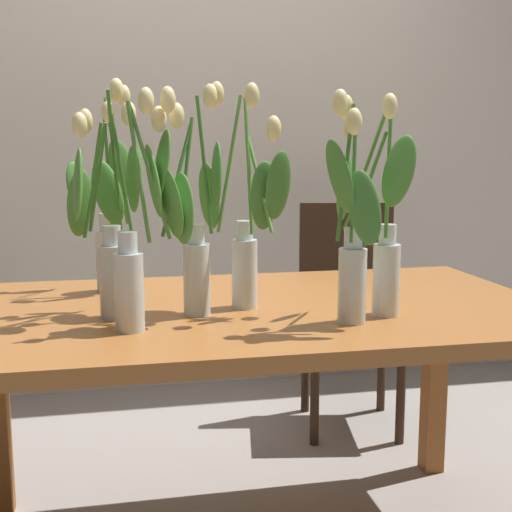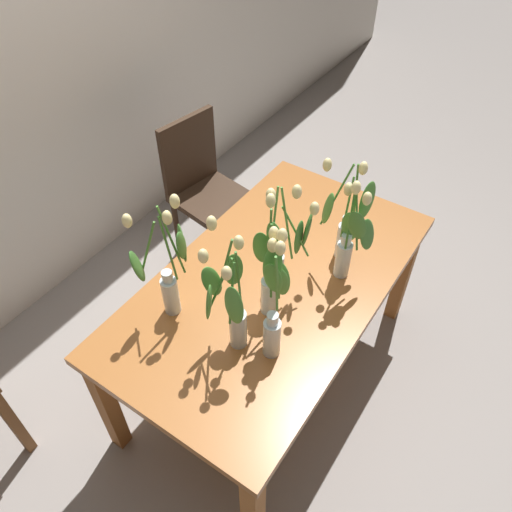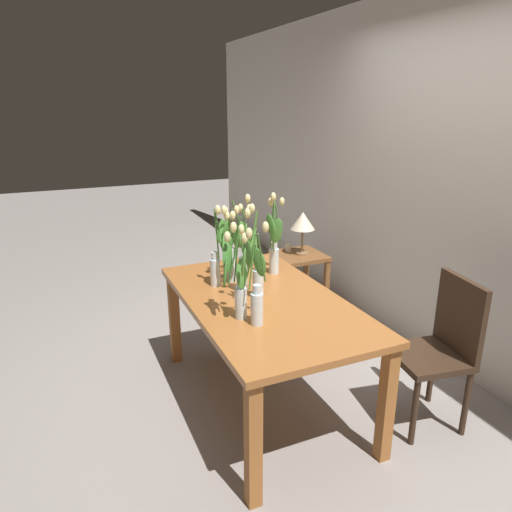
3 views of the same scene
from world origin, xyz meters
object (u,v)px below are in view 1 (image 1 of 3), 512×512
at_px(tulip_vase_1, 107,226).
at_px(tulip_vase_3, 193,237).
at_px(tulip_vase_4, 378,234).
at_px(tulip_vase_0, 109,219).
at_px(tulip_vase_2, 247,229).
at_px(dining_table, 252,338).
at_px(dining_chair, 349,301).
at_px(tulip_vase_5, 352,249).
at_px(tulip_vase_6, 139,246).

relative_size(tulip_vase_1, tulip_vase_3, 1.03).
bearing_deg(tulip_vase_1, tulip_vase_4, -12.21).
bearing_deg(tulip_vase_0, tulip_vase_2, -41.50).
height_order(tulip_vase_0, tulip_vase_1, same).
xyz_separation_m(tulip_vase_0, tulip_vase_3, (0.21, -0.34, -0.02)).
distance_m(dining_table, tulip_vase_4, 0.45).
relative_size(dining_table, dining_chair, 1.72).
bearing_deg(tulip_vase_3, dining_chair, 52.23).
relative_size(tulip_vase_0, tulip_vase_3, 1.03).
distance_m(tulip_vase_1, tulip_vase_5, 0.60).
height_order(tulip_vase_0, tulip_vase_3, tulip_vase_0).
xyz_separation_m(tulip_vase_0, tulip_vase_1, (0.00, -0.30, 0.01)).
distance_m(tulip_vase_0, tulip_vase_1, 0.30).
bearing_deg(tulip_vase_5, dining_chair, 70.50).
xyz_separation_m(tulip_vase_3, tulip_vase_6, (-0.13, -0.10, -0.01)).
xyz_separation_m(tulip_vase_1, tulip_vase_2, (0.35, -0.01, -0.01)).
height_order(dining_table, tulip_vase_4, tulip_vase_4).
distance_m(tulip_vase_2, tulip_vase_4, 0.33).
xyz_separation_m(dining_table, tulip_vase_5, (0.19, -0.25, 0.27)).
relative_size(dining_table, tulip_vase_0, 2.72).
relative_size(tulip_vase_2, dining_chair, 0.62).
height_order(dining_table, tulip_vase_2, tulip_vase_2).
height_order(tulip_vase_1, tulip_vase_6, tulip_vase_1).
xyz_separation_m(tulip_vase_5, tulip_vase_6, (-0.49, 0.07, 0.01)).
bearing_deg(dining_chair, tulip_vase_3, -127.77).
bearing_deg(tulip_vase_3, tulip_vase_4, -12.32).
distance_m(dining_table, tulip_vase_5, 0.41).
height_order(tulip_vase_4, tulip_vase_6, tulip_vase_6).
xyz_separation_m(tulip_vase_3, dining_chair, (0.76, 0.98, -0.41)).
bearing_deg(tulip_vase_2, tulip_vase_6, -155.01).
relative_size(dining_table, tulip_vase_2, 2.76).
height_order(tulip_vase_3, tulip_vase_5, tulip_vase_3).
xyz_separation_m(dining_table, tulip_vase_2, (-0.02, -0.05, 0.30)).
distance_m(tulip_vase_1, tulip_vase_6, 0.16).
bearing_deg(dining_chair, dining_table, -123.54).
height_order(tulip_vase_1, tulip_vase_3, tulip_vase_1).
bearing_deg(tulip_vase_0, dining_chair, 33.39).
height_order(tulip_vase_5, dining_chair, tulip_vase_5).
distance_m(tulip_vase_1, tulip_vase_3, 0.21).
bearing_deg(tulip_vase_1, tulip_vase_6, -62.99).
distance_m(dining_table, tulip_vase_2, 0.31).
height_order(tulip_vase_3, tulip_vase_4, tulip_vase_3).
bearing_deg(tulip_vase_0, tulip_vase_6, -80.61).
xyz_separation_m(tulip_vase_4, tulip_vase_6, (-0.58, 0.00, -0.01)).
bearing_deg(tulip_vase_6, tulip_vase_5, -7.67).
height_order(tulip_vase_2, tulip_vase_5, tulip_vase_2).
xyz_separation_m(tulip_vase_1, tulip_vase_6, (0.07, -0.14, -0.03)).
relative_size(dining_table, tulip_vase_1, 2.72).
bearing_deg(tulip_vase_6, dining_chair, 50.29).
distance_m(tulip_vase_5, dining_chair, 1.27).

